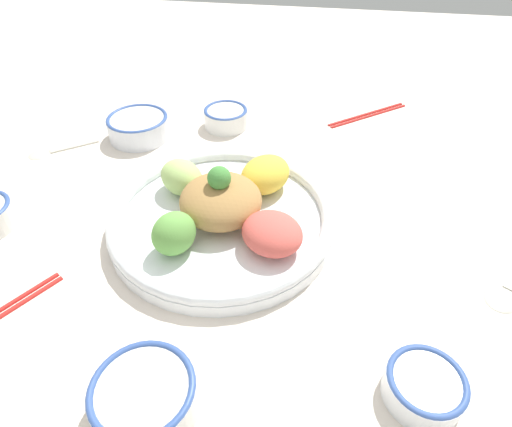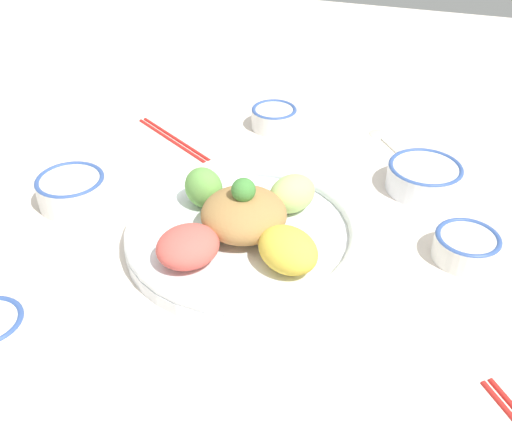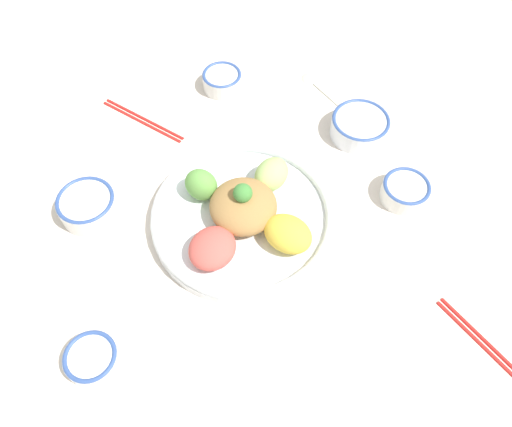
% 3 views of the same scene
% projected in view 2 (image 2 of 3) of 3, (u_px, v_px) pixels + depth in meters
% --- Properties ---
extents(ground_plane, '(2.40, 2.40, 0.00)m').
position_uv_depth(ground_plane, '(252.00, 244.00, 0.87)').
color(ground_plane, silver).
extents(salad_platter, '(0.34, 0.34, 0.11)m').
position_uv_depth(salad_platter, '(243.00, 230.00, 0.85)').
color(salad_platter, white).
rests_on(salad_platter, ground_plane).
extents(rice_bowl_blue, '(0.11, 0.11, 0.05)m').
position_uv_depth(rice_bowl_blue, '(72.00, 189.00, 0.94)').
color(rice_bowl_blue, white).
rests_on(rice_bowl_blue, ground_plane).
extents(sauce_bowl_dark, '(0.09, 0.09, 0.04)m').
position_uv_depth(sauce_bowl_dark, '(466.00, 246.00, 0.83)').
color(sauce_bowl_dark, white).
rests_on(sauce_bowl_dark, ground_plane).
extents(rice_bowl_plain, '(0.09, 0.09, 0.04)m').
position_uv_depth(rice_bowl_plain, '(274.00, 117.00, 1.15)').
color(rice_bowl_plain, white).
rests_on(rice_bowl_plain, ground_plane).
extents(sauce_bowl_far, '(0.12, 0.12, 0.05)m').
position_uv_depth(sauce_bowl_far, '(424.00, 176.00, 0.97)').
color(sauce_bowl_far, white).
rests_on(sauce_bowl_far, ground_plane).
extents(chopsticks_pair_far, '(0.19, 0.13, 0.01)m').
position_uv_depth(chopsticks_pair_far, '(173.00, 138.00, 1.12)').
color(chopsticks_pair_far, red).
rests_on(chopsticks_pair_far, ground_plane).
extents(serving_spoon_main, '(0.10, 0.12, 0.01)m').
position_uv_depth(serving_spoon_main, '(386.00, 140.00, 1.12)').
color(serving_spoon_main, beige).
rests_on(serving_spoon_main, ground_plane).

